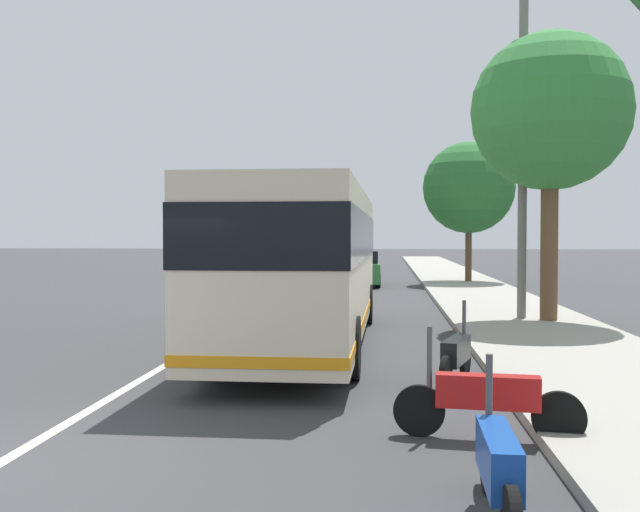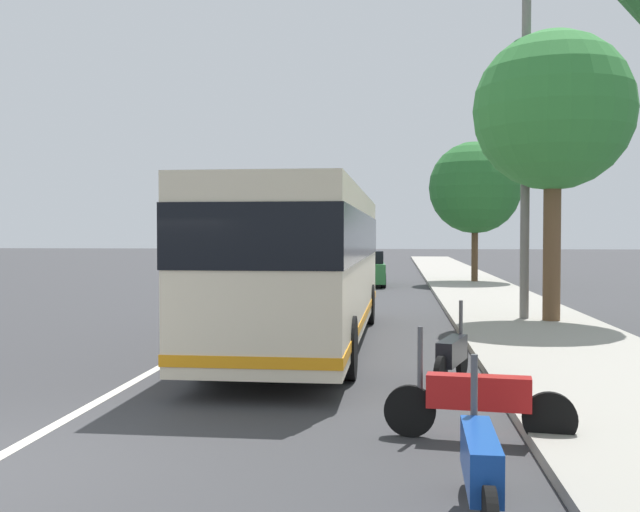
% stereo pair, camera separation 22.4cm
% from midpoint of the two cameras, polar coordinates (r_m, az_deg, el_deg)
% --- Properties ---
extents(sidewalk_curb, '(110.00, 3.60, 0.14)m').
position_cam_midpoint_polar(sidewalk_curb, '(16.83, 17.50, -5.86)').
color(sidewalk_curb, '#9E998E').
rests_on(sidewalk_curb, ground).
extents(lane_divider_line, '(110.00, 0.16, 0.01)m').
position_cam_midpoint_polar(lane_divider_line, '(16.97, -7.30, -5.96)').
color(lane_divider_line, silver).
rests_on(lane_divider_line, ground).
extents(coach_bus, '(11.14, 2.58, 3.11)m').
position_cam_midpoint_polar(coach_bus, '(14.77, -0.65, -0.14)').
color(coach_bus, beige).
rests_on(coach_bus, ground).
extents(motorcycle_by_tree, '(2.06, 0.27, 1.23)m').
position_cam_midpoint_polar(motorcycle_by_tree, '(5.94, 13.69, -16.00)').
color(motorcycle_by_tree, black).
rests_on(motorcycle_by_tree, ground).
extents(motorcycle_mid_row, '(0.38, 2.07, 1.24)m').
position_cam_midpoint_polar(motorcycle_mid_row, '(8.20, 13.16, -11.03)').
color(motorcycle_mid_row, black).
rests_on(motorcycle_mid_row, ground).
extents(motorcycle_nearest_curb, '(1.96, 0.66, 1.24)m').
position_cam_midpoint_polar(motorcycle_nearest_curb, '(10.96, 11.03, -7.81)').
color(motorcycle_nearest_curb, black).
rests_on(motorcycle_nearest_curb, ground).
extents(car_ahead_same_lane, '(4.20, 2.03, 1.55)m').
position_cam_midpoint_polar(car_ahead_same_lane, '(32.00, 3.70, -1.04)').
color(car_ahead_same_lane, '#2D7238').
rests_on(car_ahead_same_lane, ground).
extents(car_far_distant, '(4.08, 2.00, 1.62)m').
position_cam_midpoint_polar(car_far_distant, '(35.71, -3.14, -0.73)').
color(car_far_distant, silver).
rests_on(car_far_distant, ground).
extents(car_oncoming, '(4.58, 2.18, 1.48)m').
position_cam_midpoint_polar(car_oncoming, '(55.46, 0.36, 0.07)').
color(car_oncoming, red).
rests_on(car_oncoming, ground).
extents(roadside_tree_mid_block, '(3.91, 3.91, 7.27)m').
position_cam_midpoint_polar(roadside_tree_mid_block, '(18.92, 18.34, 10.77)').
color(roadside_tree_mid_block, brown).
rests_on(roadside_tree_mid_block, ground).
extents(roadside_tree_far_block, '(4.18, 4.18, 6.52)m').
position_cam_midpoint_polar(roadside_tree_far_block, '(33.64, 12.39, 5.32)').
color(roadside_tree_far_block, brown).
rests_on(roadside_tree_far_block, ground).
extents(utility_pole, '(0.23, 0.23, 8.72)m').
position_cam_midpoint_polar(utility_pole, '(19.09, 16.31, 7.95)').
color(utility_pole, slate).
rests_on(utility_pole, ground).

